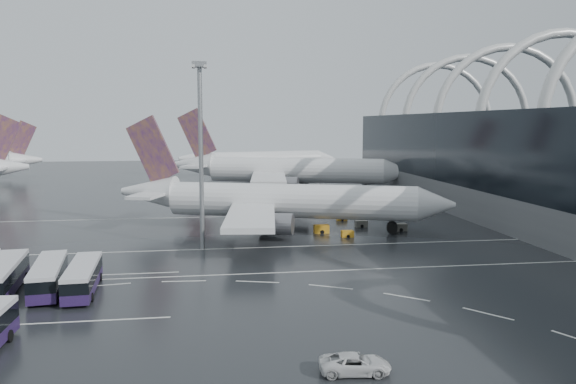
{
  "coord_description": "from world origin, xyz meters",
  "views": [
    {
      "loc": [
        -6.45,
        -67.1,
        17.79
      ],
      "look_at": [
        6.27,
        20.21,
        7.0
      ],
      "focal_mm": 35.0,
      "sensor_mm": 36.0,
      "label": 1
    }
  ],
  "objects": [
    {
      "name": "ground",
      "position": [
        0.0,
        0.0,
        0.0
      ],
      "size": [
        420.0,
        420.0,
        0.0
      ],
      "primitive_type": "plane",
      "color": "black",
      "rests_on": "ground"
    },
    {
      "name": "lane_marking_near",
      "position": [
        0.0,
        -2.0,
        0.01
      ],
      "size": [
        120.0,
        0.25,
        0.01
      ],
      "primitive_type": "cube",
      "color": "silver",
      "rests_on": "ground"
    },
    {
      "name": "lane_marking_mid",
      "position": [
        0.0,
        12.0,
        0.01
      ],
      "size": [
        120.0,
        0.25,
        0.01
      ],
      "primitive_type": "cube",
      "color": "silver",
      "rests_on": "ground"
    },
    {
      "name": "lane_marking_far",
      "position": [
        0.0,
        40.0,
        0.01
      ],
      "size": [
        120.0,
        0.25,
        0.01
      ],
      "primitive_type": "cube",
      "color": "silver",
      "rests_on": "ground"
    },
    {
      "name": "bus_bay_line_south",
      "position": [
        -24.0,
        -16.0,
        0.01
      ],
      "size": [
        28.0,
        0.25,
        0.01
      ],
      "primitive_type": "cube",
      "color": "silver",
      "rests_on": "ground"
    },
    {
      "name": "bus_bay_line_north",
      "position": [
        -24.0,
        0.0,
        0.01
      ],
      "size": [
        28.0,
        0.25,
        0.01
      ],
      "primitive_type": "cube",
      "color": "silver",
      "rests_on": "ground"
    },
    {
      "name": "airliner_main",
      "position": [
        4.75,
        25.2,
        4.82
      ],
      "size": [
        55.41,
        48.03,
        19.23
      ],
      "rotation": [
        0.0,
        0.0,
        -0.32
      ],
      "color": "silver",
      "rests_on": "ground"
    },
    {
      "name": "airliner_gate_b",
      "position": [
        13.62,
        77.83,
        5.48
      ],
      "size": [
        61.63,
        54.73,
        21.9
      ],
      "rotation": [
        0.0,
        0.0,
        -0.32
      ],
      "color": "silver",
      "rests_on": "ground"
    },
    {
      "name": "airliner_gate_c",
      "position": [
        11.02,
        126.62,
        5.04
      ],
      "size": [
        56.24,
        51.05,
        20.17
      ],
      "rotation": [
        0.0,
        0.0,
        0.23
      ],
      "color": "silver",
      "rests_on": "ground"
    },
    {
      "name": "bus_row_near_b",
      "position": [
        -27.95,
        -5.79,
        1.78
      ],
      "size": [
        4.45,
        13.43,
        3.24
      ],
      "rotation": [
        0.0,
        0.0,
        1.68
      ],
      "color": "#23143F",
      "rests_on": "ground"
    },
    {
      "name": "bus_row_near_c",
      "position": [
        -23.39,
        -5.65,
        1.67
      ],
      "size": [
        4.46,
        12.64,
        3.05
      ],
      "rotation": [
        0.0,
        0.0,
        1.71
      ],
      "color": "#23143F",
      "rests_on": "ground"
    },
    {
      "name": "bus_row_near_d",
      "position": [
        -19.67,
        -6.53,
        1.63
      ],
      "size": [
        3.55,
        12.22,
        2.97
      ],
      "rotation": [
        0.0,
        0.0,
        1.64
      ],
      "color": "#23143F",
      "rests_on": "ground"
    },
    {
      "name": "van_curve_a",
      "position": [
        3.83,
        -29.87,
        0.71
      ],
      "size": [
        5.36,
        2.89,
        1.43
      ],
      "primitive_type": "imported",
      "rotation": [
        0.0,
        0.0,
        1.47
      ],
      "color": "silver",
      "rests_on": "ground"
    },
    {
      "name": "floodlight_mast",
      "position": [
        -7.2,
        12.61,
        16.5
      ],
      "size": [
        2.01,
        2.01,
        26.23
      ],
      "color": "gray",
      "rests_on": "ground"
    },
    {
      "name": "gse_cart_belly_a",
      "position": [
        15.37,
        17.58,
        0.51
      ],
      "size": [
        1.89,
        1.11,
        1.03
      ],
      "primitive_type": "cube",
      "color": "orange",
      "rests_on": "ground"
    },
    {
      "name": "gse_cart_belly_b",
      "position": [
        19.88,
        25.69,
        0.57
      ],
      "size": [
        2.08,
        1.23,
        1.13
      ],
      "primitive_type": "cube",
      "color": "slate",
      "rests_on": "ground"
    },
    {
      "name": "gse_cart_belly_c",
      "position": [
        11.98,
        21.49,
        0.66
      ],
      "size": [
        2.41,
        1.43,
        1.32
      ],
      "primitive_type": "cube",
      "color": "orange",
      "rests_on": "ground"
    },
    {
      "name": "gse_cart_belly_d",
      "position": [
        25.34,
        21.4,
        0.61
      ],
      "size": [
        2.22,
        1.31,
        1.21
      ],
      "primitive_type": "cube",
      "color": "slate",
      "rests_on": "ground"
    },
    {
      "name": "gse_cart_belly_e",
      "position": [
        18.15,
        32.72,
        0.51
      ],
      "size": [
        1.88,
        1.11,
        1.02
      ],
      "primitive_type": "cube",
      "color": "orange",
      "rests_on": "ground"
    }
  ]
}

